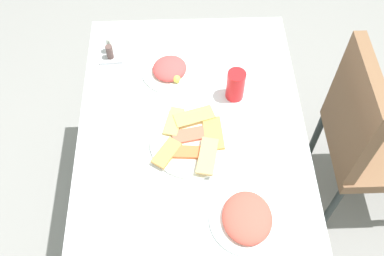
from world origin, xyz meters
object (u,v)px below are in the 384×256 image
at_px(salad_plate_greens, 247,218).
at_px(spoon, 153,233).
at_px(pide_platter, 192,139).
at_px(soda_can, 236,85).
at_px(paper_napkin, 147,233).
at_px(condiment_caddy, 110,52).
at_px(dining_chair, 368,134).
at_px(salad_plate_rice, 170,70).
at_px(fork, 141,233).
at_px(dining_table, 192,141).

distance_m(salad_plate_greens, spoon, 0.29).
relative_size(pide_platter, soda_can, 2.42).
bearing_deg(paper_napkin, soda_can, 149.02).
bearing_deg(condiment_caddy, pide_platter, 36.76).
bearing_deg(paper_napkin, condiment_caddy, -167.97).
xyz_separation_m(paper_napkin, spoon, (0.00, 0.02, 0.00)).
xyz_separation_m(dining_chair, salad_plate_rice, (-0.14, -0.81, 0.27)).
xyz_separation_m(soda_can, spoon, (0.52, -0.29, -0.06)).
height_order(pide_platter, salad_plate_greens, salad_plate_greens).
height_order(paper_napkin, fork, fork).
bearing_deg(spoon, condiment_caddy, -161.12).
height_order(paper_napkin, condiment_caddy, condiment_caddy).
bearing_deg(paper_napkin, salad_plate_rice, 173.36).
distance_m(dining_table, paper_napkin, 0.42).
relative_size(dining_table, fork, 5.87).
xyz_separation_m(salad_plate_greens, soda_can, (-0.49, 0.01, 0.04)).
xyz_separation_m(salad_plate_rice, paper_napkin, (0.63, -0.07, -0.02)).
distance_m(paper_napkin, spoon, 0.02).
distance_m(dining_table, spoon, 0.42).
relative_size(dining_chair, soda_can, 7.43).
distance_m(salad_plate_rice, soda_can, 0.27).
xyz_separation_m(paper_napkin, condiment_caddy, (-0.73, -0.16, 0.02)).
relative_size(soda_can, fork, 0.66).
distance_m(dining_chair, paper_napkin, 1.04).
height_order(dining_chair, condiment_caddy, dining_chair).
bearing_deg(dining_table, soda_can, 129.63).
distance_m(dining_chair, soda_can, 0.66).
distance_m(dining_table, pide_platter, 0.12).
relative_size(pide_platter, spoon, 1.72).
bearing_deg(salad_plate_rice, paper_napkin, -6.64).
height_order(paper_napkin, spoon, spoon).
height_order(salad_plate_greens, soda_can, soda_can).
height_order(spoon, condiment_caddy, condiment_caddy).
bearing_deg(fork, salad_plate_rice, 178.39).
distance_m(pide_platter, fork, 0.36).
height_order(dining_chair, salad_plate_greens, dining_chair).
bearing_deg(dining_table, spoon, -18.91).
xyz_separation_m(salad_plate_greens, spoon, (0.03, -0.29, -0.01)).
bearing_deg(salad_plate_rice, dining_table, 16.65).
bearing_deg(pide_platter, salad_plate_greens, 28.02).
height_order(dining_table, condiment_caddy, condiment_caddy).
distance_m(soda_can, paper_napkin, 0.60).
distance_m(dining_chair, pide_platter, 0.80).
bearing_deg(spoon, paper_napkin, -84.49).
distance_m(salad_plate_greens, fork, 0.32).
bearing_deg(salad_plate_greens, pide_platter, -151.98).
bearing_deg(fork, spoon, 96.63).
height_order(pide_platter, paper_napkin, pide_platter).
xyz_separation_m(dining_chair, salad_plate_greens, (0.46, -0.58, 0.28)).
bearing_deg(fork, paper_napkin, 96.63).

